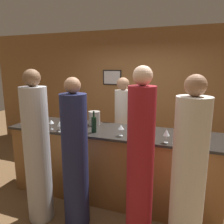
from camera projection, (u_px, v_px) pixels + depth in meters
name	position (u px, v px, depth m)	size (l,w,h in m)	color
ground_plane	(111.00, 195.00, 3.47)	(14.00, 14.00, 0.00)	brown
back_wall	(140.00, 94.00, 4.92)	(8.00, 0.08, 2.80)	olive
bar_counter	(111.00, 163.00, 3.36)	(3.15, 0.79, 1.08)	brown
bartender	(123.00, 129.00, 4.02)	(0.29, 0.29, 1.81)	silver
guest_0	(37.00, 152.00, 2.78)	(0.33, 0.33, 1.98)	#B2B2B7
guest_1	(188.00, 181.00, 2.13)	(0.33, 0.33, 1.94)	silver
guest_2	(140.00, 166.00, 2.34)	(0.29, 0.29, 2.02)	maroon
guest_3	(75.00, 159.00, 2.69)	(0.32, 0.32, 1.89)	#1E234C
wine_bottle_0	(36.00, 115.00, 3.77)	(0.07, 0.07, 0.28)	black
wine_bottle_1	(94.00, 124.00, 3.10)	(0.07, 0.07, 0.31)	black
ice_bucket	(94.00, 118.00, 3.52)	(0.18, 0.18, 0.22)	#9E9993
wine_glass_0	(205.00, 139.00, 2.48)	(0.07, 0.07, 0.15)	silver
wine_glass_1	(60.00, 124.00, 3.13)	(0.07, 0.07, 0.15)	silver
wine_glass_2	(61.00, 122.00, 3.23)	(0.07, 0.07, 0.15)	silver
wine_glass_3	(121.00, 127.00, 2.94)	(0.08, 0.08, 0.15)	silver
wine_glass_4	(167.00, 133.00, 2.67)	(0.08, 0.08, 0.17)	silver
wine_glass_5	(51.00, 122.00, 3.25)	(0.08, 0.08, 0.15)	silver
wine_glass_6	(146.00, 128.00, 2.96)	(0.06, 0.06, 0.14)	silver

